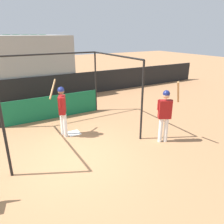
{
  "coord_description": "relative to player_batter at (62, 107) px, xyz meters",
  "views": [
    {
      "loc": [
        -1.78,
        -5.38,
        3.47
      ],
      "look_at": [
        1.65,
        0.54,
        0.98
      ],
      "focal_mm": 35.0,
      "sensor_mm": 36.0,
      "label": 1
    }
  ],
  "objects": [
    {
      "name": "player_batter",
      "position": [
        0.0,
        0.0,
        0.0
      ],
      "size": [
        0.6,
        0.94,
        1.94
      ],
      "rotation": [
        0.0,
        0.0,
        1.17
      ],
      "color": "white",
      "rests_on": "ground"
    },
    {
      "name": "player_waiting",
      "position": [
        2.73,
        -2.13,
        0.0
      ],
      "size": [
        0.79,
        0.58,
        2.12
      ],
      "rotation": [
        0.0,
        0.0,
        -0.51
      ],
      "color": "white",
      "rests_on": "ground"
    },
    {
      "name": "bleacher_section",
      "position": [
        -0.29,
        6.9,
        0.6
      ],
      "size": [
        5.4,
        4.0,
        3.38
      ],
      "color": "#9E9E99",
      "rests_on": "ground"
    },
    {
      "name": "outfield_wall",
      "position": [
        -0.29,
        4.84,
        -0.44
      ],
      "size": [
        24.0,
        0.12,
        1.3
      ],
      "color": "black",
      "rests_on": "ground"
    },
    {
      "name": "ground_plane",
      "position": [
        -0.29,
        -1.61,
        -1.08
      ],
      "size": [
        60.0,
        60.0,
        0.0
      ],
      "primitive_type": "plane",
      "color": "#A8754C"
    },
    {
      "name": "batting_cage",
      "position": [
        0.14,
        1.22,
        0.06
      ],
      "size": [
        4.2,
        3.53,
        2.71
      ],
      "color": "black",
      "rests_on": "ground"
    },
    {
      "name": "home_plate",
      "position": [
        0.36,
        -0.01,
        -1.08
      ],
      "size": [
        0.44,
        0.44,
        0.02
      ],
      "color": "white",
      "rests_on": "ground"
    }
  ]
}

